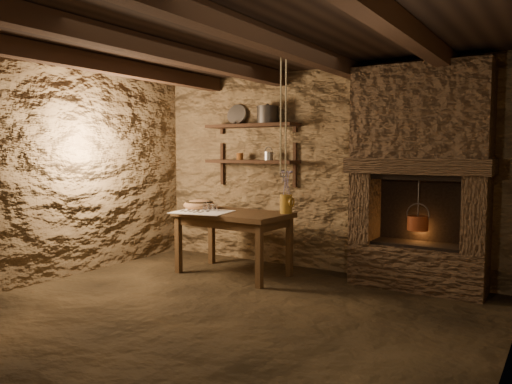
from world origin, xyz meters
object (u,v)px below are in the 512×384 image
Objects in this scene: stoneware_jug at (286,195)px; red_pot at (418,222)px; work_table at (233,241)px; iron_stockpot at (268,116)px; wooden_bowl at (199,205)px.

red_pot is at bearing 36.15° from stoneware_jug.
iron_stockpot is at bearing 84.57° from work_table.
stoneware_jug is at bearing -39.64° from iron_stockpot.
wooden_bowl is (-0.53, 0.04, 0.38)m from work_table.
red_pot is at bearing 10.57° from wooden_bowl.
wooden_bowl is 2.53m from red_pot.
iron_stockpot is 2.21m from red_pot.
work_table is at bearing -3.95° from wooden_bowl.
stoneware_jug is 1.13m from wooden_bowl.
stoneware_jug is at bearing 8.93° from wooden_bowl.
work_table is at bearing -165.69° from red_pot.
iron_stockpot is (-0.50, 0.41, 0.92)m from stoneware_jug.
iron_stockpot is at bearing 43.64° from wooden_bowl.
work_table is 0.65m from wooden_bowl.
wooden_bowl is (-1.11, -0.17, -0.16)m from stoneware_jug.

